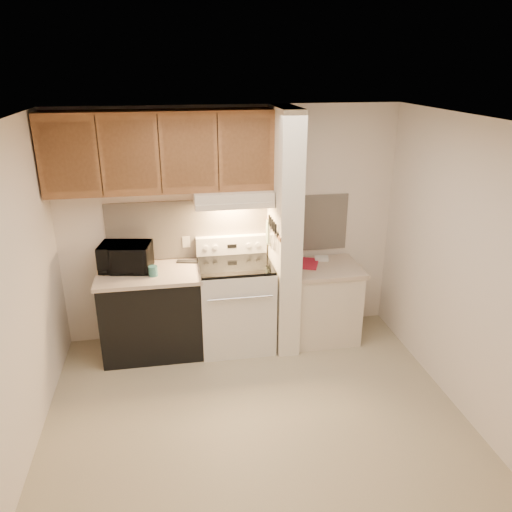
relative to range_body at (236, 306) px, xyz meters
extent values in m
plane|color=tan|center=(0.00, -1.16, -0.46)|extent=(3.60, 3.60, 0.00)
plane|color=white|center=(0.00, -1.16, 2.04)|extent=(3.60, 3.60, 0.00)
cube|color=silver|center=(0.00, 0.34, 0.79)|extent=(3.60, 2.50, 0.02)
cube|color=silver|center=(-1.80, -1.16, 0.79)|extent=(0.02, 3.00, 2.50)
cube|color=silver|center=(1.80, -1.16, 0.79)|extent=(0.02, 3.00, 2.50)
cube|color=beige|center=(0.00, 0.33, 0.78)|extent=(2.60, 0.02, 0.63)
cube|color=silver|center=(0.00, 0.00, 0.00)|extent=(0.76, 0.65, 0.92)
cube|color=black|center=(0.00, -0.32, 0.04)|extent=(0.50, 0.01, 0.30)
cylinder|color=silver|center=(0.00, -0.35, 0.26)|extent=(0.65, 0.02, 0.02)
cube|color=black|center=(0.00, 0.00, 0.48)|extent=(0.74, 0.64, 0.03)
cube|color=silver|center=(0.00, 0.28, 0.59)|extent=(0.76, 0.08, 0.20)
cube|color=black|center=(0.00, 0.24, 0.59)|extent=(0.10, 0.01, 0.04)
cylinder|color=silver|center=(-0.28, 0.24, 0.59)|extent=(0.05, 0.02, 0.05)
cylinder|color=silver|center=(-0.18, 0.24, 0.59)|extent=(0.05, 0.02, 0.05)
cylinder|color=silver|center=(0.18, 0.24, 0.59)|extent=(0.05, 0.02, 0.05)
cylinder|color=silver|center=(0.28, 0.24, 0.59)|extent=(0.05, 0.02, 0.05)
cube|color=black|center=(-0.88, 0.01, -0.03)|extent=(1.00, 0.63, 0.87)
cube|color=#C5AE98|center=(-0.88, 0.01, 0.43)|extent=(1.04, 0.67, 0.04)
cube|color=black|center=(-0.48, 0.21, 0.46)|extent=(0.24, 0.12, 0.02)
cylinder|color=#316D6C|center=(-0.83, -0.09, 0.50)|extent=(0.09, 0.09, 0.10)
cube|color=beige|center=(-0.48, 0.32, 0.64)|extent=(0.08, 0.01, 0.12)
imported|color=black|center=(-1.10, 0.11, 0.59)|extent=(0.55, 0.42, 0.28)
cube|color=white|center=(0.51, -0.01, 0.79)|extent=(0.22, 0.70, 2.50)
cube|color=brown|center=(0.39, -0.01, 0.84)|extent=(0.01, 0.70, 0.04)
cube|color=black|center=(0.39, -0.06, 0.86)|extent=(0.02, 0.42, 0.04)
cube|color=silver|center=(0.38, -0.21, 0.76)|extent=(0.01, 0.03, 0.16)
cylinder|color=black|center=(0.38, -0.21, 0.91)|extent=(0.02, 0.02, 0.10)
cube|color=silver|center=(0.38, -0.13, 0.75)|extent=(0.01, 0.04, 0.18)
cylinder|color=black|center=(0.38, -0.13, 0.91)|extent=(0.02, 0.02, 0.10)
cube|color=silver|center=(0.38, -0.05, 0.74)|extent=(0.01, 0.04, 0.20)
cylinder|color=black|center=(0.38, -0.06, 0.91)|extent=(0.02, 0.02, 0.10)
cube|color=silver|center=(0.38, 0.01, 0.76)|extent=(0.01, 0.04, 0.16)
cylinder|color=black|center=(0.38, 0.03, 0.91)|extent=(0.02, 0.02, 0.10)
cube|color=silver|center=(0.38, 0.10, 0.75)|extent=(0.01, 0.04, 0.18)
cylinder|color=black|center=(0.38, 0.10, 0.91)|extent=(0.02, 0.02, 0.10)
cube|color=gray|center=(0.38, 0.17, 0.75)|extent=(0.03, 0.10, 0.25)
cube|color=beige|center=(0.97, -0.01, -0.06)|extent=(0.70, 0.60, 0.81)
cube|color=#C5AE98|center=(0.97, -0.01, 0.37)|extent=(0.74, 0.64, 0.04)
cube|color=#B4192F|center=(0.79, 0.09, 0.40)|extent=(0.35, 0.40, 0.01)
cube|color=white|center=(0.98, 0.17, 0.41)|extent=(0.16, 0.12, 0.04)
cube|color=beige|center=(0.00, 0.12, 1.17)|extent=(0.78, 0.44, 0.15)
cube|color=beige|center=(0.00, -0.08, 1.12)|extent=(0.78, 0.04, 0.06)
cube|color=brown|center=(-0.69, 0.17, 1.62)|extent=(2.18, 0.33, 0.77)
cube|color=brown|center=(-1.51, 0.01, 1.62)|extent=(0.46, 0.01, 0.63)
cube|color=black|center=(-1.23, 0.01, 1.62)|extent=(0.01, 0.01, 0.73)
cube|color=brown|center=(-0.96, 0.01, 1.62)|extent=(0.46, 0.01, 0.63)
cube|color=black|center=(-0.69, 0.01, 1.62)|extent=(0.01, 0.01, 0.73)
cube|color=brown|center=(-0.42, 0.01, 1.62)|extent=(0.46, 0.01, 0.63)
cube|color=black|center=(-0.14, 0.01, 1.62)|extent=(0.01, 0.01, 0.73)
cube|color=brown|center=(0.13, 0.01, 1.62)|extent=(0.46, 0.01, 0.63)
camera|label=1|loc=(-0.60, -4.73, 2.42)|focal=35.00mm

